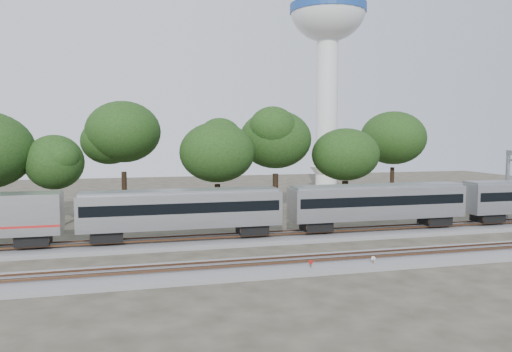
# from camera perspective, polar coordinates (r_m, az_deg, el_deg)

# --- Properties ---
(ground) EXTENTS (160.00, 160.00, 0.00)m
(ground) POSITION_cam_1_polar(r_m,az_deg,el_deg) (41.20, 0.33, -9.20)
(ground) COLOR #383328
(ground) RESTS_ON ground
(track_far) EXTENTS (160.00, 5.00, 0.73)m
(track_far) POSITION_cam_1_polar(r_m,az_deg,el_deg) (46.83, -1.56, -7.24)
(track_far) COLOR slate
(track_far) RESTS_ON ground
(track_near) EXTENTS (160.00, 5.00, 0.73)m
(track_near) POSITION_cam_1_polar(r_m,az_deg,el_deg) (37.41, 1.91, -10.32)
(track_near) COLOR slate
(track_near) RESTS_ON ground
(switch_stand_red) EXTENTS (0.30, 0.07, 0.96)m
(switch_stand_red) POSITION_cam_1_polar(r_m,az_deg,el_deg) (36.53, 6.28, -10.06)
(switch_stand_red) COLOR #512D19
(switch_stand_red) RESTS_ON ground
(switch_stand_white) EXTENTS (0.29, 0.13, 0.95)m
(switch_stand_white) POSITION_cam_1_polar(r_m,az_deg,el_deg) (38.46, 13.26, -9.41)
(switch_stand_white) COLOR #512D19
(switch_stand_white) RESTS_ON ground
(switch_lever) EXTENTS (0.54, 0.37, 0.30)m
(switch_lever) POSITION_cam_1_polar(r_m,az_deg,el_deg) (38.37, 11.04, -10.11)
(switch_lever) COLOR #512D19
(switch_lever) RESTS_ON ground
(water_tower) EXTENTS (14.04, 14.04, 38.87)m
(water_tower) POSITION_cam_1_polar(r_m,az_deg,el_deg) (96.62, 8.20, 15.97)
(water_tower) COLOR silver
(water_tower) RESTS_ON ground
(tree_2) EXTENTS (7.13, 7.13, 10.05)m
(tree_2) POSITION_cam_1_polar(r_m,az_deg,el_deg) (57.03, -22.03, 1.44)
(tree_2) COLOR black
(tree_2) RESTS_ON ground
(tree_3) EXTENTS (10.42, 10.42, 14.69)m
(tree_3) POSITION_cam_1_polar(r_m,az_deg,el_deg) (61.19, -14.95, 4.88)
(tree_3) COLOR black
(tree_3) RESTS_ON ground
(tree_4) EXTENTS (8.05, 8.05, 11.35)m
(tree_4) POSITION_cam_1_polar(r_m,az_deg,el_deg) (57.08, -4.45, 2.70)
(tree_4) COLOR black
(tree_4) RESTS_ON ground
(tree_5) EXTENTS (9.49, 9.49, 13.38)m
(tree_5) POSITION_cam_1_polar(r_m,az_deg,el_deg) (62.52, 2.25, 4.19)
(tree_5) COLOR black
(tree_5) RESTS_ON ground
(tree_6) EXTENTS (7.52, 7.52, 10.61)m
(tree_6) POSITION_cam_1_polar(r_m,az_deg,el_deg) (64.66, 10.21, 2.42)
(tree_6) COLOR black
(tree_6) RESTS_ON ground
(tree_7) EXTENTS (9.59, 9.59, 13.52)m
(tree_7) POSITION_cam_1_polar(r_m,az_deg,el_deg) (76.64, 15.39, 4.20)
(tree_7) COLOR black
(tree_7) RESTS_ON ground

